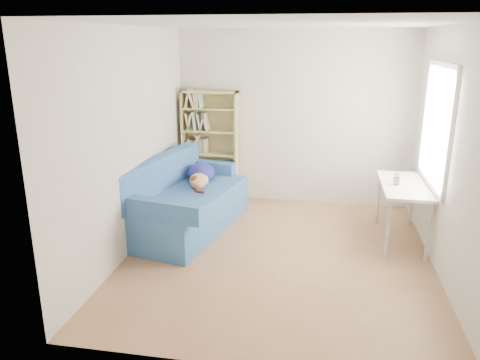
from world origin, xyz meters
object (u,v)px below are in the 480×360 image
desk (404,190)px  sofa (185,202)px  bookshelf (211,151)px  pen_cup (396,180)px

desk → sofa: bearing=-177.9°
sofa → bookshelf: 1.31m
bookshelf → desk: bookshelf is taller
bookshelf → pen_cup: bookshelf is taller
bookshelf → pen_cup: (2.61, -1.19, 0.02)m
desk → pen_cup: pen_cup is taller
bookshelf → desk: (2.71, -1.14, -0.12)m
desk → pen_cup: bearing=-152.2°
sofa → pen_cup: size_ratio=13.91×
sofa → pen_cup: sofa is taller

